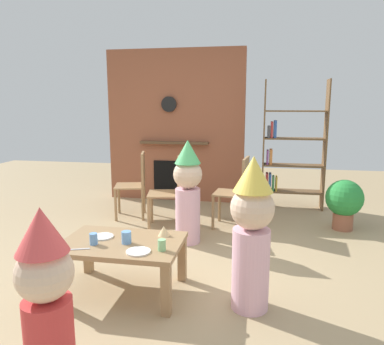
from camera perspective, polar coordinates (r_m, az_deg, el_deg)
ground_plane at (r=3.61m, az=-3.60°, el=-14.68°), size 12.00×12.00×0.00m
brick_fireplace_feature at (r=5.93m, az=-2.54°, el=7.13°), size 2.20×0.28×2.40m
bookshelf at (r=5.63m, az=14.75°, el=3.27°), size 0.90×0.28×1.90m
coffee_table at (r=3.12m, az=-10.89°, el=-11.71°), size 0.98×0.66×0.44m
paper_cup_near_left at (r=3.06m, az=-15.10°, el=-9.97°), size 0.06×0.06×0.09m
paper_cup_near_right at (r=2.85m, az=-4.73°, el=-11.20°), size 0.06×0.06×0.09m
paper_cup_center at (r=3.03m, az=-10.19°, el=-9.93°), size 0.08×0.08×0.10m
paper_plate_front at (r=3.21m, az=-13.73°, el=-9.67°), size 0.18×0.18×0.01m
paper_plate_rear at (r=2.86m, az=-8.37°, el=-12.09°), size 0.19×0.19×0.01m
birthday_cake_slice at (r=3.16m, az=-4.42°, el=-9.05°), size 0.10×0.10×0.08m
table_fork at (r=3.00m, az=-17.11°, el=-11.35°), size 0.15×0.06×0.01m
child_with_cone_hat at (r=2.10m, az=-21.72°, el=-18.14°), size 0.29×0.29×1.05m
child_in_pink at (r=2.77m, az=9.28°, el=-8.88°), size 0.33×0.33×1.18m
child_by_the_chairs at (r=4.06m, az=-0.67°, el=-2.63°), size 0.32×0.32×1.16m
dining_chair_left at (r=5.08m, az=-8.64°, el=-1.28°), size 0.49×0.49×0.90m
dining_chair_middle at (r=4.58m, az=-3.23°, el=-2.46°), size 0.47×0.47×0.90m
dining_chair_right at (r=4.61m, az=7.15°, el=-2.45°), size 0.44×0.44×0.90m
potted_plant_tall at (r=4.92m, az=22.65°, el=-4.08°), size 0.45×0.45×0.63m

